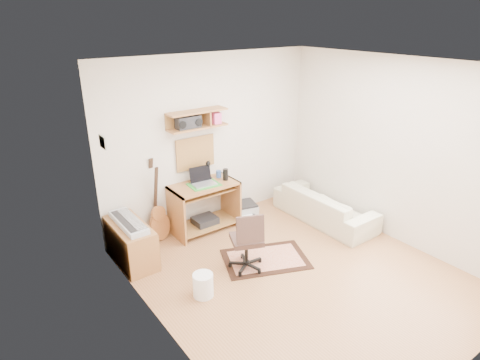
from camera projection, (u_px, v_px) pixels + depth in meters
floor at (298, 275)px, 5.22m from camera, size 3.60×4.00×0.01m
ceiling at (311, 65)px, 4.23m from camera, size 3.60×4.00×0.01m
back_wall at (211, 141)px, 6.23m from camera, size 3.60×0.01×2.60m
left_wall at (162, 225)px, 3.74m from camera, size 0.01×4.00×2.60m
right_wall at (397, 152)px, 5.71m from camera, size 0.01×4.00×2.60m
wall_shelf at (197, 119)px, 5.81m from camera, size 0.90×0.25×0.26m
cork_board at (195, 153)px, 6.09m from camera, size 0.64×0.03×0.49m
wall_photo at (103, 142)px, 4.71m from camera, size 0.02×0.20×0.15m
desk at (205, 207)px, 6.19m from camera, size 1.00×0.55×0.75m
laptop at (204, 177)px, 5.98m from camera, size 0.36×0.36×0.26m
speaker at (225, 175)px, 6.17m from camera, size 0.08×0.08×0.18m
desk_lamp at (209, 169)px, 6.20m from camera, size 0.10×0.10×0.31m
pencil_cup at (219, 174)px, 6.28m from camera, size 0.08×0.08×0.11m
boombox at (188, 122)px, 5.73m from camera, size 0.35×0.16×0.18m
rug at (265, 259)px, 5.54m from camera, size 1.32×1.11×0.01m
task_chair at (246, 240)px, 5.20m from camera, size 0.57×0.57×0.85m
cabinet at (131, 243)px, 5.41m from camera, size 0.40×0.90×0.55m
music_keyboard at (128, 222)px, 5.29m from camera, size 0.25×0.80×0.07m
guitar at (158, 201)px, 5.82m from camera, size 0.37×0.27×1.23m
waste_basket at (203, 285)px, 4.78m from camera, size 0.28×0.28×0.29m
printer at (242, 209)px, 6.78m from camera, size 0.55×0.47×0.18m
sofa at (325, 201)px, 6.48m from camera, size 0.50×1.73×0.68m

